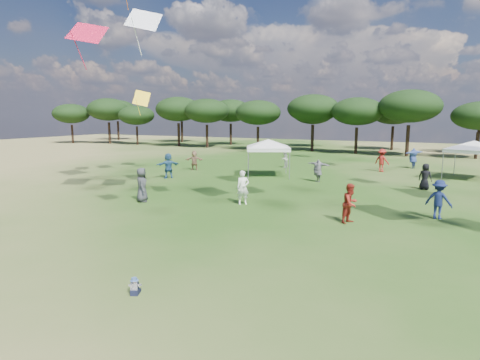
% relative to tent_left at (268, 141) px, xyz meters
% --- Properties ---
extents(ground, '(140.00, 140.00, 0.00)m').
position_rel_tent_left_xyz_m(ground, '(5.38, -22.97, -2.73)').
color(ground, '#2A4E17').
rests_on(ground, ground).
extents(tree_line, '(108.78, 17.63, 7.77)m').
position_rel_tent_left_xyz_m(tree_line, '(7.77, 24.44, 2.69)').
color(tree_line, black).
rests_on(tree_line, ground).
extents(tent_left, '(5.95, 5.95, 3.16)m').
position_rel_tent_left_xyz_m(tent_left, '(0.00, 0.00, 0.00)').
color(tent_left, gray).
rests_on(tent_left, ground).
extents(tent_right, '(6.50, 6.50, 3.14)m').
position_rel_tent_left_xyz_m(tent_right, '(14.10, 5.18, -0.01)').
color(tent_right, gray).
rests_on(tent_right, ground).
extents(toddler, '(0.36, 0.39, 0.47)m').
position_rel_tent_left_xyz_m(toddler, '(4.71, -20.91, -2.52)').
color(toddler, black).
rests_on(toddler, ground).
extents(festival_crowd, '(29.29, 23.20, 1.92)m').
position_rel_tent_left_xyz_m(festival_crowd, '(6.00, -0.91, -1.84)').
color(festival_crowd, beige).
rests_on(festival_crowd, ground).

